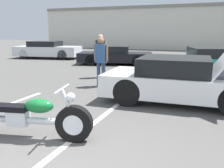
{
  "coord_description": "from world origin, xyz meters",
  "views": [
    {
      "loc": [
        2.1,
        -2.36,
        1.91
      ],
      "look_at": [
        0.2,
        2.45,
        0.8
      ],
      "focal_mm": 40.0,
      "sensor_mm": 36.0,
      "label": 1
    }
  ],
  "objects_px": {
    "motorcycle": "(25,117)",
    "spectator_by_show_car": "(101,52)",
    "parked_car_mid_right_row": "(217,62)",
    "parked_car_mid_left_row": "(115,55)",
    "show_car_hood_open": "(181,80)",
    "spectator_near_motorcycle": "(101,58)",
    "parked_car_left_row": "(48,50)"
  },
  "relations": [
    {
      "from": "spectator_near_motorcycle",
      "to": "parked_car_left_row",
      "type": "bearing_deg",
      "value": 136.12
    },
    {
      "from": "motorcycle",
      "to": "spectator_by_show_car",
      "type": "relative_size",
      "value": 1.38
    },
    {
      "from": "show_car_hood_open",
      "to": "motorcycle",
      "type": "bearing_deg",
      "value": -126.27
    },
    {
      "from": "show_car_hood_open",
      "to": "parked_car_mid_right_row",
      "type": "relative_size",
      "value": 0.87
    },
    {
      "from": "show_car_hood_open",
      "to": "spectator_by_show_car",
      "type": "height_order",
      "value": "show_car_hood_open"
    },
    {
      "from": "parked_car_mid_left_row",
      "to": "motorcycle",
      "type": "bearing_deg",
      "value": -93.22
    },
    {
      "from": "parked_car_mid_right_row",
      "to": "motorcycle",
      "type": "bearing_deg",
      "value": -130.25
    },
    {
      "from": "parked_car_mid_left_row",
      "to": "spectator_by_show_car",
      "type": "bearing_deg",
      "value": -92.13
    },
    {
      "from": "parked_car_left_row",
      "to": "spectator_near_motorcycle",
      "type": "distance_m",
      "value": 10.04
    },
    {
      "from": "motorcycle",
      "to": "spectator_by_show_car",
      "type": "xyz_separation_m",
      "value": [
        -1.2,
        5.99,
        0.66
      ]
    },
    {
      "from": "spectator_by_show_car",
      "to": "parked_car_mid_right_row",
      "type": "bearing_deg",
      "value": 27.25
    },
    {
      "from": "parked_car_mid_right_row",
      "to": "spectator_near_motorcycle",
      "type": "distance_m",
      "value": 5.39
    },
    {
      "from": "motorcycle",
      "to": "parked_car_left_row",
      "type": "relative_size",
      "value": 0.51
    },
    {
      "from": "motorcycle",
      "to": "spectator_near_motorcycle",
      "type": "relative_size",
      "value": 1.44
    },
    {
      "from": "parked_car_mid_right_row",
      "to": "spectator_near_motorcycle",
      "type": "height_order",
      "value": "spectator_near_motorcycle"
    },
    {
      "from": "motorcycle",
      "to": "parked_car_mid_left_row",
      "type": "relative_size",
      "value": 0.54
    },
    {
      "from": "spectator_by_show_car",
      "to": "show_car_hood_open",
      "type": "bearing_deg",
      "value": -35.99
    },
    {
      "from": "parked_car_mid_left_row",
      "to": "spectator_near_motorcycle",
      "type": "bearing_deg",
      "value": -88.9
    },
    {
      "from": "parked_car_left_row",
      "to": "parked_car_mid_right_row",
      "type": "distance_m",
      "value": 11.44
    },
    {
      "from": "parked_car_mid_right_row",
      "to": "spectator_near_motorcycle",
      "type": "relative_size",
      "value": 2.79
    },
    {
      "from": "motorcycle",
      "to": "parked_car_left_row",
      "type": "bearing_deg",
      "value": 111.21
    },
    {
      "from": "show_car_hood_open",
      "to": "parked_car_mid_right_row",
      "type": "xyz_separation_m",
      "value": [
        0.97,
        4.85,
        -0.02
      ]
    },
    {
      "from": "parked_car_left_row",
      "to": "parked_car_mid_right_row",
      "type": "height_order",
      "value": "parked_car_left_row"
    },
    {
      "from": "parked_car_mid_right_row",
      "to": "spectator_by_show_car",
      "type": "height_order",
      "value": "spectator_by_show_car"
    },
    {
      "from": "parked_car_left_row",
      "to": "spectator_by_show_car",
      "type": "bearing_deg",
      "value": -50.82
    },
    {
      "from": "motorcycle",
      "to": "show_car_hood_open",
      "type": "bearing_deg",
      "value": 43.36
    },
    {
      "from": "motorcycle",
      "to": "show_car_hood_open",
      "type": "distance_m",
      "value": 4.15
    },
    {
      "from": "parked_car_mid_right_row",
      "to": "show_car_hood_open",
      "type": "bearing_deg",
      "value": -120.02
    },
    {
      "from": "parked_car_mid_left_row",
      "to": "parked_car_mid_right_row",
      "type": "bearing_deg",
      "value": -33.98
    },
    {
      "from": "parked_car_mid_left_row",
      "to": "parked_car_mid_right_row",
      "type": "xyz_separation_m",
      "value": [
        5.44,
        -1.84,
        0.07
      ]
    },
    {
      "from": "parked_car_mid_left_row",
      "to": "parked_car_mid_right_row",
      "type": "distance_m",
      "value": 5.74
    },
    {
      "from": "parked_car_left_row",
      "to": "parked_car_mid_right_row",
      "type": "xyz_separation_m",
      "value": [
        11.0,
        -3.12,
        -0.01
      ]
    }
  ]
}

